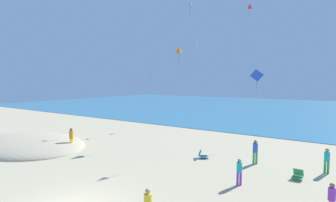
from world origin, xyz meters
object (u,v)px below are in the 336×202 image
at_px(beach_chair_mid_beach, 298,175).
at_px(person_5, 71,137).
at_px(person_3, 239,170).
at_px(kite_magenta, 190,4).
at_px(person_2, 327,159).
at_px(person_4, 255,150).
at_px(kite_yellow, 197,42).
at_px(beach_chair_far_right, 202,155).
at_px(kite_purple, 150,74).
at_px(person_6, 332,198).
at_px(kite_red, 250,6).
at_px(kite_blue, 257,76).
at_px(kite_orange, 179,49).

relative_size(beach_chair_mid_beach, person_5, 0.39).
relative_size(person_3, kite_magenta, 1.07).
bearing_deg(person_2, person_4, -98.65).
xyz_separation_m(person_4, kite_yellow, (-11.49, 13.92, 9.91)).
relative_size(beach_chair_far_right, kite_purple, 0.68).
xyz_separation_m(kite_yellow, kite_purple, (-1.72, -8.15, -4.50)).
xyz_separation_m(person_2, person_4, (-4.01, -0.53, 0.05)).
bearing_deg(kite_purple, beach_chair_far_right, -34.22).
height_order(person_2, kite_purple, kite_purple).
distance_m(person_2, kite_magenta, 22.29).
distance_m(person_4, person_5, 14.31).
height_order(beach_chair_far_right, person_6, person_6).
relative_size(kite_red, kite_magenta, 0.88).
height_order(person_2, kite_blue, kite_blue).
xyz_separation_m(kite_blue, kite_orange, (-6.76, -2.02, 2.54)).
relative_size(kite_blue, kite_purple, 1.58).
xyz_separation_m(person_4, kite_purple, (-13.21, 5.77, 5.40)).
xyz_separation_m(kite_red, kite_yellow, (-9.08, 7.61, -1.37)).
height_order(beach_chair_mid_beach, person_4, person_4).
height_order(person_5, kite_magenta, kite_magenta).
bearing_deg(person_5, kite_orange, -145.54).
bearing_deg(kite_magenta, kite_yellow, 103.68).
bearing_deg(beach_chair_far_right, person_6, -58.44).
xyz_separation_m(person_5, kite_yellow, (2.17, 18.20, 9.87)).
bearing_deg(kite_orange, person_2, -15.05).
bearing_deg(kite_red, person_4, -69.13).
height_order(kite_blue, kite_purple, kite_blue).
relative_size(person_6, kite_orange, 0.82).
height_order(beach_chair_far_right, kite_yellow, kite_yellow).
bearing_deg(person_6, person_2, -106.35).
distance_m(beach_chair_far_right, kite_orange, 10.66).
xyz_separation_m(person_3, kite_magenta, (-10.81, 14.21, 13.88)).
bearing_deg(kite_magenta, person_6, -45.73).
bearing_deg(kite_red, beach_chair_far_right, -98.62).
xyz_separation_m(beach_chair_mid_beach, person_6, (1.62, -3.70, 0.57)).
relative_size(person_2, kite_red, 1.30).
xyz_separation_m(beach_chair_mid_beach, kite_red, (-5.12, 7.73, 11.96)).
relative_size(person_3, kite_red, 1.21).
relative_size(beach_chair_far_right, kite_orange, 0.48).
height_order(person_6, kite_magenta, kite_magenta).
distance_m(kite_purple, kite_orange, 5.72).
bearing_deg(person_2, beach_chair_far_right, -95.84).
distance_m(kite_yellow, kite_purple, 9.47).
distance_m(person_4, person_6, 6.71).
distance_m(kite_blue, kite_orange, 7.50).
relative_size(person_3, person_4, 0.88).
bearing_deg(kite_red, kite_yellow, 140.03).
bearing_deg(kite_red, kite_orange, -157.28).
height_order(person_3, kite_magenta, kite_magenta).
relative_size(person_6, kite_magenta, 1.07).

